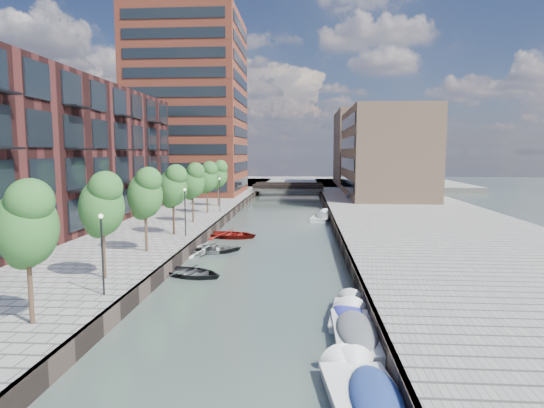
# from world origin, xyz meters

# --- Properties ---
(water) EXTENTS (300.00, 300.00, 0.00)m
(water) POSITION_xyz_m (0.00, 40.00, 0.00)
(water) COLOR #38473F
(water) RESTS_ON ground
(quay_right) EXTENTS (20.00, 140.00, 1.00)m
(quay_right) POSITION_xyz_m (16.00, 40.00, 0.50)
(quay_right) COLOR gray
(quay_right) RESTS_ON ground
(quay_wall_left) EXTENTS (0.25, 140.00, 1.00)m
(quay_wall_left) POSITION_xyz_m (-6.10, 40.00, 0.50)
(quay_wall_left) COLOR #332823
(quay_wall_left) RESTS_ON ground
(quay_wall_right) EXTENTS (0.25, 140.00, 1.00)m
(quay_wall_right) POSITION_xyz_m (6.10, 40.00, 0.50)
(quay_wall_right) COLOR #332823
(quay_wall_right) RESTS_ON ground
(far_closure) EXTENTS (80.00, 40.00, 1.00)m
(far_closure) POSITION_xyz_m (0.00, 100.00, 0.50)
(far_closure) COLOR gray
(far_closure) RESTS_ON ground
(apartment_block) EXTENTS (8.00, 38.00, 14.00)m
(apartment_block) POSITION_xyz_m (-20.00, 30.00, 8.00)
(apartment_block) COLOR black
(apartment_block) RESTS_ON quay_left
(tower) EXTENTS (18.00, 18.00, 30.00)m
(tower) POSITION_xyz_m (-17.00, 65.00, 16.00)
(tower) COLOR #98412C
(tower) RESTS_ON quay_left
(tan_block_near) EXTENTS (12.00, 25.00, 14.00)m
(tan_block_near) POSITION_xyz_m (16.00, 62.00, 8.00)
(tan_block_near) COLOR #A17F62
(tan_block_near) RESTS_ON quay_right
(tan_block_far) EXTENTS (12.00, 20.00, 16.00)m
(tan_block_far) POSITION_xyz_m (16.00, 88.00, 9.00)
(tan_block_far) COLOR #A17F62
(tan_block_far) RESTS_ON quay_right
(bridge) EXTENTS (13.00, 6.00, 1.30)m
(bridge) POSITION_xyz_m (0.00, 72.00, 1.39)
(bridge) COLOR gray
(bridge) RESTS_ON ground
(tree_0) EXTENTS (2.50, 2.50, 5.95)m
(tree_0) POSITION_xyz_m (-8.50, 4.00, 5.31)
(tree_0) COLOR #382619
(tree_0) RESTS_ON quay_left
(tree_1) EXTENTS (2.50, 2.50, 5.95)m
(tree_1) POSITION_xyz_m (-8.50, 11.00, 5.31)
(tree_1) COLOR #382619
(tree_1) RESTS_ON quay_left
(tree_2) EXTENTS (2.50, 2.50, 5.95)m
(tree_2) POSITION_xyz_m (-8.50, 18.00, 5.31)
(tree_2) COLOR #382619
(tree_2) RESTS_ON quay_left
(tree_3) EXTENTS (2.50, 2.50, 5.95)m
(tree_3) POSITION_xyz_m (-8.50, 25.00, 5.31)
(tree_3) COLOR #382619
(tree_3) RESTS_ON quay_left
(tree_4) EXTENTS (2.50, 2.50, 5.95)m
(tree_4) POSITION_xyz_m (-8.50, 32.00, 5.31)
(tree_4) COLOR #382619
(tree_4) RESTS_ON quay_left
(tree_5) EXTENTS (2.50, 2.50, 5.95)m
(tree_5) POSITION_xyz_m (-8.50, 39.00, 5.31)
(tree_5) COLOR #382619
(tree_5) RESTS_ON quay_left
(tree_6) EXTENTS (2.50, 2.50, 5.95)m
(tree_6) POSITION_xyz_m (-8.50, 46.00, 5.31)
(tree_6) COLOR #382619
(tree_6) RESTS_ON quay_left
(lamp_0) EXTENTS (0.24, 0.24, 4.12)m
(lamp_0) POSITION_xyz_m (-7.20, 8.00, 3.51)
(lamp_0) COLOR black
(lamp_0) RESTS_ON quay_left
(lamp_1) EXTENTS (0.24, 0.24, 4.12)m
(lamp_1) POSITION_xyz_m (-7.20, 24.00, 3.51)
(lamp_1) COLOR black
(lamp_1) RESTS_ON quay_left
(lamp_2) EXTENTS (0.24, 0.24, 4.12)m
(lamp_2) POSITION_xyz_m (-7.20, 40.00, 3.51)
(lamp_2) COLOR black
(lamp_2) RESTS_ON quay_left
(sloop_0) EXTENTS (5.30, 4.63, 0.92)m
(sloop_0) POSITION_xyz_m (-4.51, 15.22, 0.00)
(sloop_0) COLOR black
(sloop_0) RESTS_ON ground
(sloop_1) EXTENTS (4.49, 3.38, 0.88)m
(sloop_1) POSITION_xyz_m (-4.55, 22.99, 0.00)
(sloop_1) COLOR black
(sloop_1) RESTS_ON ground
(sloop_2) EXTENTS (5.72, 4.55, 1.06)m
(sloop_2) POSITION_xyz_m (-4.09, 28.84, 0.00)
(sloop_2) COLOR maroon
(sloop_2) RESTS_ON ground
(sloop_3) EXTENTS (5.62, 4.69, 1.00)m
(sloop_3) POSITION_xyz_m (-4.93, 22.17, 0.00)
(sloop_3) COLOR silver
(sloop_3) RESTS_ON ground
(sloop_4) EXTENTS (5.24, 4.51, 0.91)m
(sloop_4) POSITION_xyz_m (-4.33, 22.39, 0.00)
(sloop_4) COLOR black
(sloop_4) RESTS_ON ground
(motorboat_0) EXTENTS (2.62, 5.55, 1.78)m
(motorboat_0) POSITION_xyz_m (5.08, 0.50, 0.22)
(motorboat_0) COLOR silver
(motorboat_0) RESTS_ON ground
(motorboat_1) EXTENTS (1.96, 5.59, 1.86)m
(motorboat_1) POSITION_xyz_m (5.18, 6.06, 0.23)
(motorboat_1) COLOR silver
(motorboat_1) RESTS_ON ground
(motorboat_2) EXTENTS (2.51, 5.53, 1.78)m
(motorboat_2) POSITION_xyz_m (4.60, 0.79, 0.10)
(motorboat_2) COLOR white
(motorboat_2) RESTS_ON ground
(motorboat_3) EXTENTS (2.19, 4.70, 1.51)m
(motorboat_3) POSITION_xyz_m (5.11, 8.51, 0.18)
(motorboat_3) COLOR beige
(motorboat_3) RESTS_ON ground
(motorboat_4) EXTENTS (3.00, 5.88, 1.87)m
(motorboat_4) POSITION_xyz_m (5.16, 41.55, 0.23)
(motorboat_4) COLOR white
(motorboat_4) RESTS_ON ground
(car) EXTENTS (2.64, 4.34, 1.38)m
(car) POSITION_xyz_m (10.73, 58.78, 1.69)
(car) COLOR silver
(car) RESTS_ON quay_right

